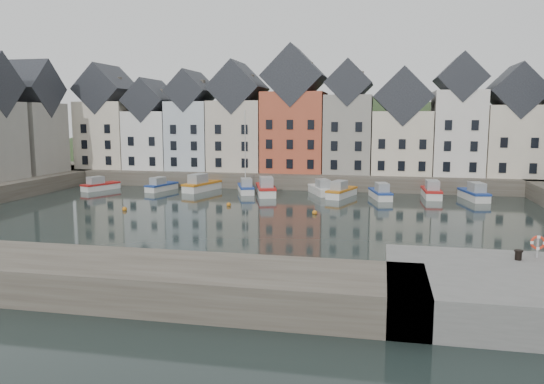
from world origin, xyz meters
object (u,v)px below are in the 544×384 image
(mooring_bollard, at_px, (518,254))
(life_ring_post, at_px, (538,243))
(boat_d, at_px, (246,188))
(boat_a, at_px, (100,186))

(mooring_bollard, xyz_separation_m, life_ring_post, (1.11, 0.59, 0.55))
(boat_d, relative_size, life_ring_post, 8.37)
(boat_a, distance_m, boat_d, 20.14)
(boat_d, height_order, life_ring_post, boat_d)
(boat_a, relative_size, mooring_bollard, 10.06)
(boat_d, relative_size, mooring_bollard, 19.43)
(boat_a, relative_size, life_ring_post, 4.33)
(boat_a, xyz_separation_m, boat_d, (20.09, 1.42, 0.09))
(boat_d, height_order, mooring_bollard, boat_d)
(mooring_bollard, bearing_deg, boat_d, 124.96)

